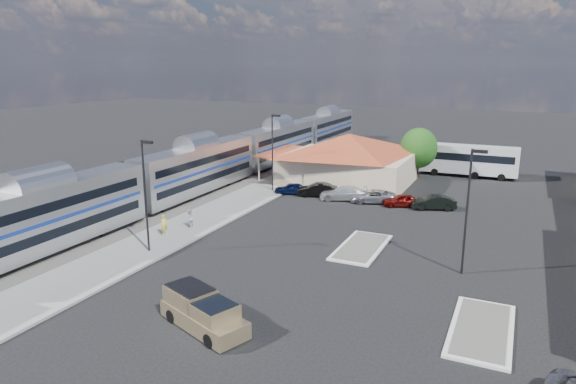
% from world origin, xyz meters
% --- Properties ---
extents(ground, '(280.00, 280.00, 0.00)m').
position_xyz_m(ground, '(0.00, 0.00, 0.00)').
color(ground, black).
rests_on(ground, ground).
extents(railbed, '(16.00, 100.00, 0.12)m').
position_xyz_m(railbed, '(-21.00, 8.00, 0.06)').
color(railbed, '#4C4944').
rests_on(railbed, ground).
extents(platform, '(5.50, 92.00, 0.18)m').
position_xyz_m(platform, '(-12.00, 6.00, 0.09)').
color(platform, gray).
rests_on(platform, ground).
extents(passenger_train, '(3.00, 104.00, 5.55)m').
position_xyz_m(passenger_train, '(-18.00, 11.17, 2.87)').
color(passenger_train, silver).
rests_on(passenger_train, ground).
extents(freight_cars, '(2.80, 46.00, 4.00)m').
position_xyz_m(freight_cars, '(-24.00, 8.16, 1.93)').
color(freight_cars, black).
rests_on(freight_cars, ground).
extents(station_depot, '(18.35, 12.24, 6.20)m').
position_xyz_m(station_depot, '(-4.56, 24.00, 3.13)').
color(station_depot, '#C6B190').
rests_on(station_depot, ground).
extents(traffic_island_south, '(3.30, 7.50, 0.21)m').
position_xyz_m(traffic_island_south, '(4.00, 2.00, 0.10)').
color(traffic_island_south, silver).
rests_on(traffic_island_south, ground).
extents(traffic_island_north, '(3.30, 7.50, 0.21)m').
position_xyz_m(traffic_island_north, '(14.00, -8.00, 0.10)').
color(traffic_island_north, silver).
rests_on(traffic_island_north, ground).
extents(lamp_plat_s, '(1.08, 0.25, 9.00)m').
position_xyz_m(lamp_plat_s, '(-10.90, -6.00, 5.34)').
color(lamp_plat_s, black).
rests_on(lamp_plat_s, ground).
extents(lamp_plat_n, '(1.08, 0.25, 9.00)m').
position_xyz_m(lamp_plat_n, '(-10.90, 16.00, 5.34)').
color(lamp_plat_n, black).
rests_on(lamp_plat_n, ground).
extents(lamp_lot, '(1.08, 0.25, 9.00)m').
position_xyz_m(lamp_lot, '(12.10, 0.00, 5.34)').
color(lamp_lot, black).
rests_on(lamp_lot, ground).
extents(tree_depot, '(4.71, 4.71, 6.63)m').
position_xyz_m(tree_depot, '(3.00, 30.00, 4.02)').
color(tree_depot, '#382314').
rests_on(tree_depot, ground).
extents(pickup_truck, '(6.23, 4.14, 2.02)m').
position_xyz_m(pickup_truck, '(-0.31, -14.23, 0.96)').
color(pickup_truck, tan).
rests_on(pickup_truck, ground).
extents(coach_bus, '(12.78, 2.89, 4.09)m').
position_xyz_m(coach_bus, '(8.56, 34.29, 2.36)').
color(coach_bus, white).
rests_on(coach_bus, ground).
extents(person_a, '(0.57, 0.74, 1.82)m').
position_xyz_m(person_a, '(-12.29, -2.38, 1.09)').
color(person_a, '#DCD345').
rests_on(person_a, platform).
extents(person_b, '(0.63, 0.80, 1.65)m').
position_xyz_m(person_b, '(-11.61, 0.32, 1.01)').
color(person_b, silver).
rests_on(person_b, platform).
extents(parked_car_a, '(4.12, 2.83, 1.30)m').
position_xyz_m(parked_car_a, '(-8.50, 15.80, 0.65)').
color(parked_car_a, '#0C173E').
rests_on(parked_car_a, ground).
extents(parked_car_b, '(4.86, 3.01, 1.51)m').
position_xyz_m(parked_car_b, '(-5.45, 16.10, 0.76)').
color(parked_car_b, black).
rests_on(parked_car_b, ground).
extents(parked_car_c, '(5.61, 3.74, 1.51)m').
position_xyz_m(parked_car_c, '(-2.25, 15.80, 0.75)').
color(parked_car_c, silver).
rests_on(parked_car_c, ground).
extents(parked_car_d, '(5.47, 3.87, 1.39)m').
position_xyz_m(parked_car_d, '(0.95, 16.10, 0.69)').
color(parked_car_d, '#95979D').
rests_on(parked_car_d, ground).
extents(parked_car_e, '(4.26, 2.90, 1.35)m').
position_xyz_m(parked_car_e, '(4.15, 15.80, 0.67)').
color(parked_car_e, maroon).
rests_on(parked_car_e, ground).
extents(parked_car_f, '(4.75, 3.05, 1.48)m').
position_xyz_m(parked_car_f, '(7.35, 16.10, 0.74)').
color(parked_car_f, black).
rests_on(parked_car_f, ground).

